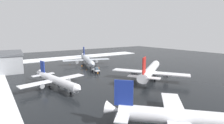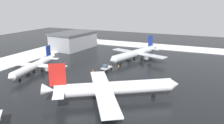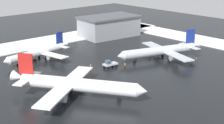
# 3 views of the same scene
# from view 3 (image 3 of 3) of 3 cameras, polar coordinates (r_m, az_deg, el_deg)

# --- Properties ---
(ground_plane) EXTENTS (240.00, 240.00, 0.00)m
(ground_plane) POSITION_cam_3_polar(r_m,az_deg,el_deg) (93.18, -4.16, -3.86)
(ground_plane) COLOR black
(snow_bank_far) EXTENTS (152.00, 16.00, 0.31)m
(snow_bank_far) POSITION_cam_3_polar(r_m,az_deg,el_deg) (134.40, -17.44, 2.06)
(snow_bank_far) COLOR white
(snow_bank_far) RESTS_ON ground_plane
(snow_bank_left) EXTENTS (14.00, 116.00, 0.31)m
(snow_bank_left) POSITION_cam_3_polar(r_m,az_deg,el_deg) (142.40, 17.59, 2.87)
(snow_bank_left) COLOR white
(snow_bank_left) RESTS_ON ground_plane
(airplane_parked_portside) EXTENTS (30.98, 26.10, 9.43)m
(airplane_parked_portside) POSITION_cam_3_polar(r_m,az_deg,el_deg) (115.94, 8.18, 1.87)
(airplane_parked_portside) COLOR silver
(airplane_parked_portside) RESTS_ON ground_plane
(airplane_foreground_jet) EXTENTS (26.79, 22.39, 7.99)m
(airplane_foreground_jet) POSITION_cam_3_polar(r_m,az_deg,el_deg) (116.90, -12.16, 1.54)
(airplane_foreground_jet) COLOR white
(airplane_foreground_jet) RESTS_ON ground_plane
(airplane_far_rear) EXTENTS (26.48, 30.83, 10.40)m
(airplane_far_rear) POSITION_cam_3_polar(r_m,az_deg,el_deg) (84.33, -6.22, -3.73)
(airplane_far_rear) COLOR white
(airplane_far_rear) RESTS_ON ground_plane
(pushback_tug) EXTENTS (4.78, 2.67, 2.50)m
(pushback_tug) POSITION_cam_3_polar(r_m,az_deg,el_deg) (106.86, -0.39, -0.30)
(pushback_tug) COLOR silver
(pushback_tug) RESTS_ON ground_plane
(ground_crew_beside_wing) EXTENTS (0.36, 0.36, 1.71)m
(ground_crew_beside_wing) POSITION_cam_3_polar(r_m,az_deg,el_deg) (116.15, 4.05, 0.93)
(ground_crew_beside_wing) COLOR black
(ground_crew_beside_wing) RESTS_ON ground_plane
(ground_crew_near_tug) EXTENTS (0.36, 0.36, 1.71)m
(ground_crew_near_tug) POSITION_cam_3_polar(r_m,az_deg,el_deg) (106.68, 2.17, -0.52)
(ground_crew_near_tug) COLOR black
(ground_crew_near_tug) RESTS_ON ground_plane
(ground_crew_mid_apron) EXTENTS (0.36, 0.36, 1.71)m
(ground_crew_mid_apron) POSITION_cam_3_polar(r_m,az_deg,el_deg) (105.21, -3.57, -0.80)
(ground_crew_mid_apron) COLOR black
(ground_crew_mid_apron) RESTS_ON ground_plane
(cargo_hangar) EXTENTS (26.26, 17.21, 8.80)m
(cargo_hangar) POSITION_cam_3_polar(r_m,az_deg,el_deg) (149.11, -0.49, 5.99)
(cargo_hangar) COLOR gray
(cargo_hangar) RESTS_ON ground_plane
(traffic_cone_near_nose) EXTENTS (0.36, 0.36, 0.55)m
(traffic_cone_near_nose) POSITION_cam_3_polar(r_m,az_deg,el_deg) (112.85, 2.01, 0.11)
(traffic_cone_near_nose) COLOR orange
(traffic_cone_near_nose) RESTS_ON ground_plane
(traffic_cone_mid_line) EXTENTS (0.36, 0.36, 0.55)m
(traffic_cone_mid_line) POSITION_cam_3_polar(r_m,az_deg,el_deg) (119.86, 13.85, 0.63)
(traffic_cone_mid_line) COLOR orange
(traffic_cone_mid_line) RESTS_ON ground_plane
(traffic_cone_wingtip_side) EXTENTS (0.36, 0.36, 0.55)m
(traffic_cone_wingtip_side) POSITION_cam_3_polar(r_m,az_deg,el_deg) (126.53, 7.77, 1.85)
(traffic_cone_wingtip_side) COLOR orange
(traffic_cone_wingtip_side) RESTS_ON ground_plane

